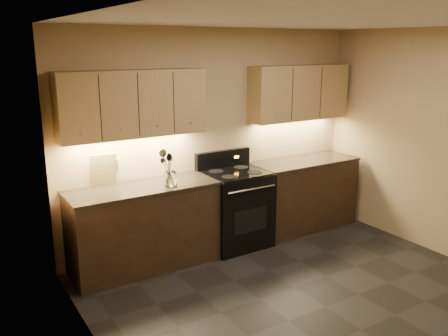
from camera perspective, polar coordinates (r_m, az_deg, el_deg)
The scene contains 16 objects.
floor at distance 4.76m, azimuth 12.08°, elevation -16.01°, with size 4.00×4.00×0.00m, color black.
ceiling at distance 4.12m, azimuth 14.07°, elevation 17.00°, with size 4.00×4.00×0.00m, color silver.
wall_back at distance 5.80m, azimuth -1.02°, elevation 3.66°, with size 4.00×0.04×2.60m, color tan.
wall_left at distance 3.22m, azimuth -13.30°, elevation -5.70°, with size 0.04×4.00×2.60m, color tan.
counter_left at distance 5.30m, azimuth -9.60°, elevation -7.01°, with size 1.62×0.62×0.93m.
counter_right at distance 6.45m, azimuth 9.43°, elevation -3.06°, with size 1.46×0.62×0.93m.
stove at distance 5.80m, azimuth 1.32°, elevation -4.76°, with size 0.76×0.68×1.14m.
upper_cab_left at distance 5.11m, azimuth -10.88°, elevation 7.60°, with size 1.60×0.30×0.70m, color tan.
upper_cab_right at distance 6.30m, azimuth 9.03°, elevation 8.94°, with size 1.44×0.30×0.70m, color tan.
outlet_plate at distance 5.30m, azimuth -13.11°, elevation 0.24°, with size 0.09×0.01×0.12m, color #B2B5BA.
utensil_crock at distance 5.10m, azimuth -6.41°, elevation -1.35°, with size 0.17×0.17×0.16m.
cutting_board at distance 5.23m, azimuth -14.34°, elevation -0.19°, with size 0.28×0.02×0.36m, color tan.
wooden_spoon at distance 5.05m, azimuth -6.63°, elevation -0.29°, with size 0.06×0.06×0.33m, color tan, non-canonical shape.
black_spoon at distance 5.08m, azimuth -6.68°, elevation -0.10°, with size 0.06×0.06×0.35m, color black, non-canonical shape.
steel_spatula at distance 5.09m, azimuth -6.27°, elevation -0.02°, with size 0.08×0.08×0.35m, color silver, non-canonical shape.
steel_skimmer at distance 5.07m, azimuth -6.13°, elevation 0.15°, with size 0.09×0.09×0.39m, color silver, non-canonical shape.
Camera 1 is at (-2.93, -2.88, 2.39)m, focal length 38.00 mm.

